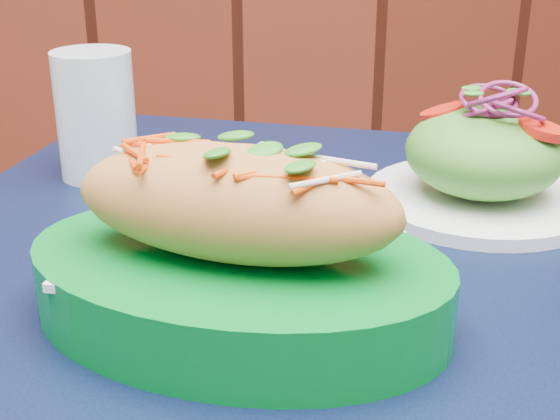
{
  "coord_description": "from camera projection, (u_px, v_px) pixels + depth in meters",
  "views": [
    {
      "loc": [
        -0.36,
        0.81,
        1.02
      ],
      "look_at": [
        -0.34,
        1.32,
        0.81
      ],
      "focal_mm": 50.0,
      "sensor_mm": 36.0,
      "label": 1
    }
  ],
  "objects": [
    {
      "name": "cafe_table",
      "position": [
        364.0,
        386.0,
        0.61
      ],
      "size": [
        0.99,
        0.99,
        0.75
      ],
      "rotation": [
        0.0,
        0.0,
        -0.27
      ],
      "color": "black",
      "rests_on": "ground"
    },
    {
      "name": "banh_mi_basket",
      "position": [
        237.0,
        255.0,
        0.51
      ],
      "size": [
        0.33,
        0.27,
        0.13
      ],
      "rotation": [
        0.0,
        0.0,
        -0.33
      ],
      "color": "#007221",
      "rests_on": "cafe_table"
    },
    {
      "name": "salad_plate",
      "position": [
        483.0,
        161.0,
        0.71
      ],
      "size": [
        0.21,
        0.21,
        0.11
      ],
      "rotation": [
        0.0,
        0.0,
        0.31
      ],
      "color": "white",
      "rests_on": "cafe_table"
    },
    {
      "name": "water_glass",
      "position": [
        96.0,
        115.0,
        0.77
      ],
      "size": [
        0.08,
        0.08,
        0.13
      ],
      "primitive_type": "cylinder",
      "color": "silver",
      "rests_on": "cafe_table"
    }
  ]
}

